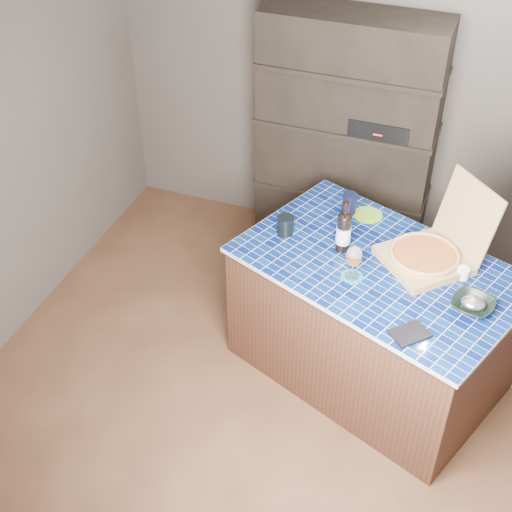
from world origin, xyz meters
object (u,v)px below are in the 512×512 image
at_px(dvd_case, 410,334).
at_px(kitchen_island, 372,320).
at_px(bowl, 473,305).
at_px(wine_glass, 354,257).
at_px(pizza_box, 429,253).
at_px(mead_bottle, 344,231).

bearing_deg(dvd_case, kitchen_island, 161.62).
bearing_deg(bowl, kitchen_island, 160.46).
distance_m(kitchen_island, wine_glass, 0.60).
bearing_deg(bowl, pizza_box, 133.17).
bearing_deg(kitchen_island, wine_glass, -106.43).
relative_size(kitchen_island, wine_glass, 9.03).
relative_size(mead_bottle, bowl, 1.51).
distance_m(kitchen_island, bowl, 0.71).
bearing_deg(wine_glass, mead_bottle, 117.76).
bearing_deg(mead_bottle, pizza_box, 6.47).
xyz_separation_m(pizza_box, mead_bottle, (-0.48, -0.05, 0.06)).
relative_size(kitchen_island, mead_bottle, 5.50).
xyz_separation_m(wine_glass, bowl, (0.65, -0.03, -0.11)).
distance_m(wine_glass, bowl, 0.66).
height_order(wine_glass, bowl, wine_glass).
height_order(kitchen_island, mead_bottle, mead_bottle).
relative_size(dvd_case, bowl, 0.87).
distance_m(mead_bottle, wine_glass, 0.25).
xyz_separation_m(mead_bottle, wine_glass, (0.12, -0.22, 0.01)).
height_order(pizza_box, wine_glass, pizza_box).
bearing_deg(kitchen_island, pizza_box, 47.75).
bearing_deg(wine_glass, dvd_case, -41.00).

